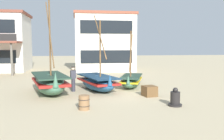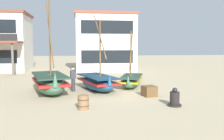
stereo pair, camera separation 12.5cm
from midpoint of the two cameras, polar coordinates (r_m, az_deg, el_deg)
ground_plane at (r=16.04m, az=0.73°, el=-5.34°), size 120.00×120.00×0.00m
fishing_boat_near_left at (r=16.80m, az=-3.21°, el=-2.86°), size 2.82×4.46×5.16m
fishing_boat_centre_large at (r=16.20m, az=-14.17°, el=-2.92°), size 2.90×4.86×6.08m
fishing_boat_far_right at (r=18.16m, az=4.77°, el=-2.51°), size 2.48×3.85×4.13m
fisherman_by_hull at (r=16.58m, az=-8.85°, el=-2.12°), size 0.41×0.31×1.68m
capstan_winch at (r=12.91m, az=14.71°, el=-6.56°), size 0.70×0.70×0.95m
wooden_barrel at (r=11.90m, az=-6.44°, el=-7.55°), size 0.56×0.56×0.70m
cargo_crate at (r=15.07m, az=8.94°, el=-4.90°), size 0.91×0.91×0.63m
harbor_building_main at (r=30.24m, az=-1.58°, el=6.50°), size 7.30×5.48×6.96m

